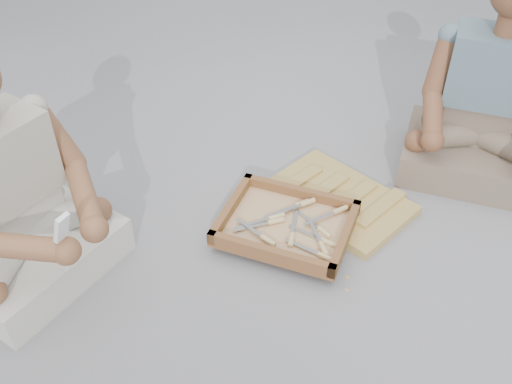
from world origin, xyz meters
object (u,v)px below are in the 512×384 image
at_px(carved_panel, 338,200).
at_px(companion, 484,111).
at_px(tool_tray, 286,225).
at_px(craftsman, 16,208).

bearing_deg(carved_panel, companion, 47.54).
height_order(tool_tray, craftsman, craftsman).
relative_size(carved_panel, craftsman, 0.65).
height_order(carved_panel, companion, companion).
height_order(carved_panel, craftsman, craftsman).
distance_m(craftsman, companion, 2.02).
distance_m(carved_panel, companion, 0.78).
height_order(carved_panel, tool_tray, tool_tray).
bearing_deg(craftsman, carved_panel, 141.24).
height_order(tool_tray, companion, companion).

